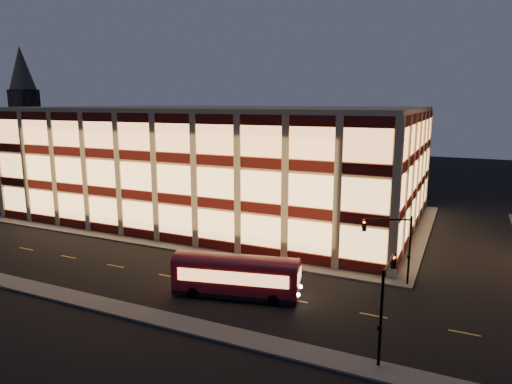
% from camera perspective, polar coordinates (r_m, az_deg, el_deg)
% --- Properties ---
extents(ground, '(200.00, 200.00, 0.00)m').
position_cam_1_polar(ground, '(48.59, -10.65, -7.18)').
color(ground, black).
rests_on(ground, ground).
extents(sidewalk_office_south, '(54.00, 2.00, 0.15)m').
position_cam_1_polar(sidewalk_office_south, '(51.06, -12.75, -6.27)').
color(sidewalk_office_south, '#514F4C').
rests_on(sidewalk_office_south, ground).
extents(sidewalk_office_east, '(2.00, 30.00, 0.15)m').
position_cam_1_polar(sidewalk_office_east, '(56.52, 19.85, -4.97)').
color(sidewalk_office_east, '#514F4C').
rests_on(sidewalk_office_east, ground).
extents(sidewalk_near, '(100.00, 2.00, 0.15)m').
position_cam_1_polar(sidewalk_near, '(39.48, -21.90, -12.13)').
color(sidewalk_near, '#514F4C').
rests_on(sidewalk_near, ground).
extents(office_building, '(50.45, 30.45, 14.50)m').
position_cam_1_polar(office_building, '(62.52, -4.05, 3.91)').
color(office_building, tan).
rests_on(office_building, ground).
extents(church_tower, '(5.00, 5.00, 18.00)m').
position_cam_1_polar(church_tower, '(124.34, -26.72, 7.19)').
color(church_tower, '#2D2621').
rests_on(church_tower, ground).
extents(church_spire, '(6.00, 6.00, 10.00)m').
position_cam_1_polar(church_spire, '(124.43, -27.30, 13.62)').
color(church_spire, '#4C473F').
rests_on(church_spire, church_tower).
extents(traffic_signal_far, '(3.79, 1.87, 6.00)m').
position_cam_1_polar(traffic_signal_far, '(39.45, 16.77, -5.57)').
color(traffic_signal_far, black).
rests_on(traffic_signal_far, ground).
extents(traffic_signal_near, '(0.32, 4.45, 6.00)m').
position_cam_1_polar(traffic_signal_near, '(28.74, 15.97, -11.86)').
color(traffic_signal_near, black).
rests_on(traffic_signal_near, ground).
extents(trolley_bus, '(10.27, 4.63, 3.38)m').
position_cam_1_polar(trolley_bus, '(36.54, -2.51, -10.15)').
color(trolley_bus, maroon).
rests_on(trolley_bus, ground).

